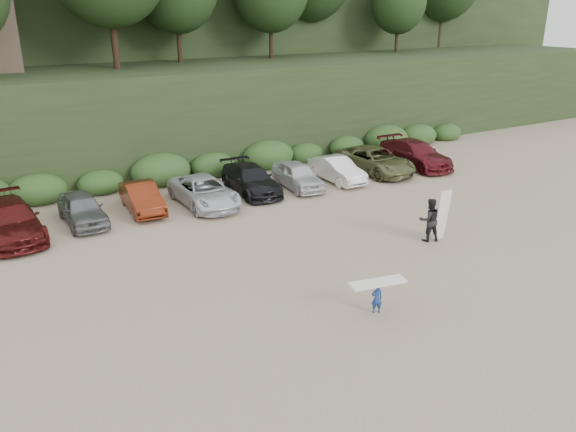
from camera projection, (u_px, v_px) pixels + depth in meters
ground at (338, 267)px, 22.06m from camera, size 120.00×120.00×0.00m
parked_cars at (196, 190)px, 28.94m from camera, size 34.04×5.92×1.63m
child_surfer at (377, 292)px, 18.53m from camera, size 1.99×0.90×1.15m
adult_surfer at (430, 219)px, 24.29m from camera, size 1.41×1.00×2.28m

